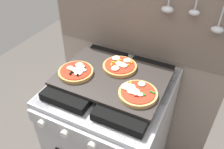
# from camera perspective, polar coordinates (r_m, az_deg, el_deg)

# --- Properties ---
(kitchen_backsplash) EXTENTS (1.10, 0.09, 1.55)m
(kitchen_backsplash) POSITION_cam_1_polar(r_m,az_deg,el_deg) (1.48, 5.86, 2.81)
(kitchen_backsplash) COLOR gray
(kitchen_backsplash) RESTS_ON ground_plane
(stove) EXTENTS (0.60, 0.64, 0.90)m
(stove) POSITION_cam_1_polar(r_m,az_deg,el_deg) (1.49, -0.03, -14.70)
(stove) COLOR #B7BABF
(stove) RESTS_ON ground_plane
(baking_tray) EXTENTS (0.54, 0.38, 0.02)m
(baking_tray) POSITION_cam_1_polar(r_m,az_deg,el_deg) (1.16, 0.00, -0.70)
(baking_tray) COLOR #2D2826
(baking_tray) RESTS_ON stove
(pizza_left) EXTENTS (0.18, 0.18, 0.03)m
(pizza_left) POSITION_cam_1_polar(r_m,az_deg,el_deg) (1.18, -8.87, 0.78)
(pizza_left) COLOR tan
(pizza_left) RESTS_ON baking_tray
(pizza_right) EXTENTS (0.18, 0.18, 0.03)m
(pizza_right) POSITION_cam_1_polar(r_m,az_deg,el_deg) (1.05, 6.22, -4.48)
(pizza_right) COLOR tan
(pizza_right) RESTS_ON baking_tray
(pizza_center) EXTENTS (0.18, 0.18, 0.03)m
(pizza_center) POSITION_cam_1_polar(r_m,az_deg,el_deg) (1.20, 1.94, 2.16)
(pizza_center) COLOR tan
(pizza_center) RESTS_ON baking_tray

